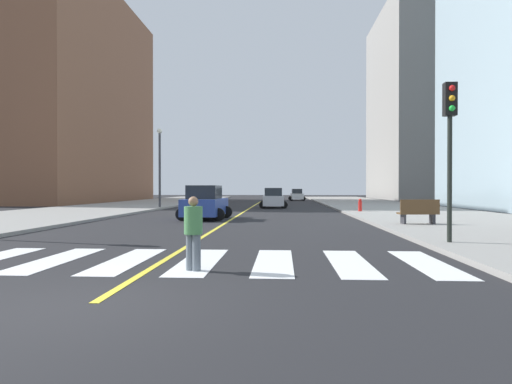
# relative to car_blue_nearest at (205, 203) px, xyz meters

# --- Properties ---
(ground_plane) EXTENTS (220.00, 220.00, 0.00)m
(ground_plane) POSITION_rel_car_blue_nearest_xyz_m (1.52, -18.51, -0.91)
(ground_plane) COLOR black
(sidewalk_kerb_east) EXTENTS (10.00, 120.00, 0.15)m
(sidewalk_kerb_east) POSITION_rel_car_blue_nearest_xyz_m (13.72, 1.49, -0.83)
(sidewalk_kerb_east) COLOR gray
(sidewalk_kerb_east) RESTS_ON ground
(sidewalk_kerb_west) EXTENTS (10.00, 120.00, 0.15)m
(sidewalk_kerb_west) POSITION_rel_car_blue_nearest_xyz_m (-10.68, 1.49, -0.83)
(sidewalk_kerb_west) COLOR gray
(sidewalk_kerb_west) RESTS_ON ground
(crosswalk_paint) EXTENTS (13.50, 4.00, 0.01)m
(crosswalk_paint) POSITION_rel_car_blue_nearest_xyz_m (1.52, -14.51, -0.90)
(crosswalk_paint) COLOR silver
(crosswalk_paint) RESTS_ON ground
(lane_divider_paint) EXTENTS (0.16, 80.00, 0.01)m
(lane_divider_paint) POSITION_rel_car_blue_nearest_xyz_m (1.52, 21.49, -0.90)
(lane_divider_paint) COLOR yellow
(lane_divider_paint) RESTS_ON ground
(parking_garage_concrete) EXTENTS (18.00, 24.00, 30.72)m
(parking_garage_concrete) POSITION_rel_car_blue_nearest_xyz_m (29.45, 49.27, 14.45)
(parking_garage_concrete) COLOR gray
(parking_garage_concrete) RESTS_ON ground
(low_rise_brick_west) EXTENTS (16.00, 32.00, 27.69)m
(low_rise_brick_west) POSITION_rel_car_blue_nearest_xyz_m (-25.41, 32.69, 12.94)
(low_rise_brick_west) COLOR brown
(low_rise_brick_west) RESTS_ON ground
(car_blue_nearest) EXTENTS (2.81, 4.41, 1.94)m
(car_blue_nearest) POSITION_rel_car_blue_nearest_xyz_m (0.00, 0.00, 0.00)
(car_blue_nearest) COLOR #2D479E
(car_blue_nearest) RESTS_ON ground
(car_silver_second) EXTENTS (2.60, 4.09, 1.81)m
(car_silver_second) POSITION_rel_car_blue_nearest_xyz_m (3.58, 15.08, -0.06)
(car_silver_second) COLOR #B7B7BC
(car_silver_second) RESTS_ON ground
(car_white_third) EXTENTS (2.44, 3.83, 1.69)m
(car_white_third) POSITION_rel_car_blue_nearest_xyz_m (6.50, 39.67, -0.12)
(car_white_third) COLOR silver
(car_white_third) RESTS_ON ground
(traffic_light_near_corner) EXTENTS (0.36, 0.41, 4.82)m
(traffic_light_near_corner) POSITION_rel_car_blue_nearest_xyz_m (9.47, -11.44, 2.63)
(traffic_light_near_corner) COLOR black
(traffic_light_near_corner) RESTS_ON sidewalk_kerb_east
(park_bench) EXTENTS (1.85, 0.73, 1.12)m
(park_bench) POSITION_rel_car_blue_nearest_xyz_m (10.62, -4.53, -0.22)
(park_bench) COLOR brown
(park_bench) RESTS_ON sidewalk_kerb_east
(pedestrian_crossing) EXTENTS (0.40, 0.40, 1.60)m
(pedestrian_crossing) POSITION_rel_car_blue_nearest_xyz_m (2.51, -15.73, -0.02)
(pedestrian_crossing) COLOR slate
(pedestrian_crossing) RESTS_ON ground
(fire_hydrant) EXTENTS (0.26, 0.26, 0.89)m
(fire_hydrant) POSITION_rel_car_blue_nearest_xyz_m (9.91, 6.62, -0.33)
(fire_hydrant) COLOR red
(fire_hydrant) RESTS_ON sidewalk_kerb_east
(street_lamp) EXTENTS (0.44, 0.44, 6.85)m
(street_lamp) POSITION_rel_car_blue_nearest_xyz_m (-6.28, 13.01, 3.32)
(street_lamp) COLOR #38383D
(street_lamp) RESTS_ON sidewalk_kerb_west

